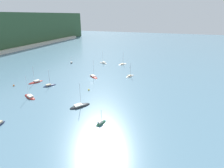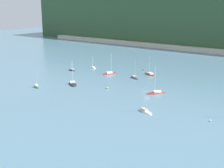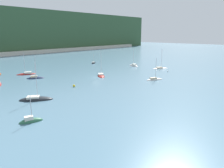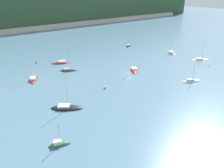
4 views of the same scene
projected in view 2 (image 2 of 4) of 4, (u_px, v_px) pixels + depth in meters
ground_plane at (147, 92)px, 124.35m from camera, size 600.00×600.00×0.00m
sailboat_0 at (72, 71)px, 163.67m from camera, size 4.65×1.93×5.67m
sailboat_2 at (37, 87)px, 131.37m from camera, size 4.99×3.13×6.40m
sailboat_3 at (145, 112)px, 102.00m from camera, size 7.49×4.89×9.15m
sailboat_4 at (135, 78)px, 147.55m from camera, size 6.96×5.64×9.76m
sailboat_5 at (150, 74)px, 154.58m from camera, size 8.59×5.96×10.20m
sailboat_7 at (110, 74)px, 156.04m from camera, size 5.67×9.00×10.96m
sailboat_9 at (156, 93)px, 122.80m from camera, size 7.41×8.38×11.29m
sailboat_10 at (93, 68)px, 170.32m from camera, size 5.83×3.35×6.66m
sailboat_11 at (73, 84)px, 136.21m from camera, size 8.94×7.99×11.33m
mooring_buoy_0 at (143, 69)px, 164.94m from camera, size 0.83×0.83×0.83m
mooring_buoy_1 at (107, 88)px, 129.43m from camera, size 0.79×0.79×0.79m
mooring_buoy_2 at (210, 121)px, 93.75m from camera, size 0.56×0.56×0.56m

